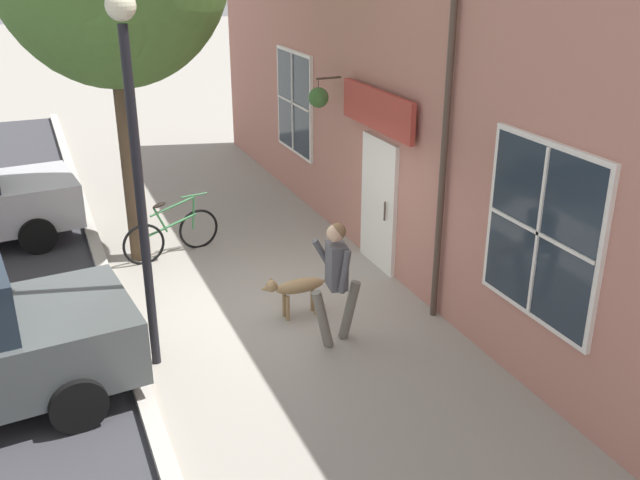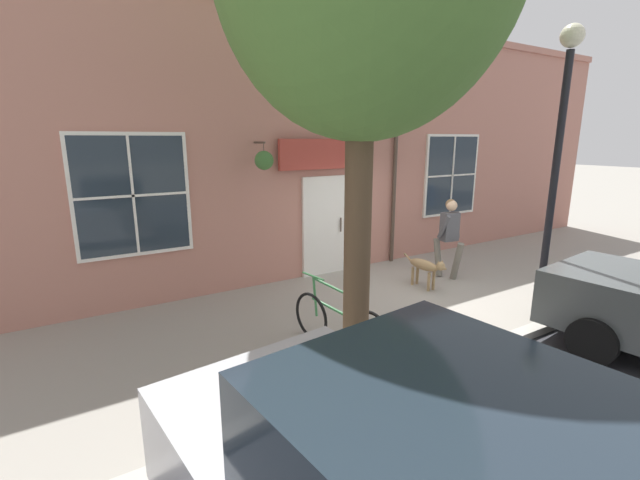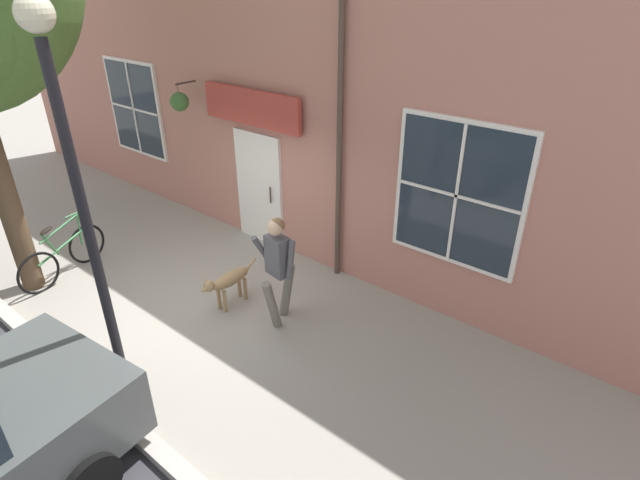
{
  "view_description": "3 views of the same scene",
  "coord_description": "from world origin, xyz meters",
  "px_view_note": "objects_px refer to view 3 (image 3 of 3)",
  "views": [
    {
      "loc": [
        2.78,
        8.81,
        4.8
      ],
      "look_at": [
        -0.61,
        0.7,
        1.18
      ],
      "focal_mm": 40.0,
      "sensor_mm": 36.0,
      "label": 1
    },
    {
      "loc": [
        5.33,
        -5.4,
        2.85
      ],
      "look_at": [
        -1.01,
        -1.47,
        1.08
      ],
      "focal_mm": 24.0,
      "sensor_mm": 36.0,
      "label": 2
    },
    {
      "loc": [
        3.69,
        5.59,
        4.54
      ],
      "look_at": [
        -0.7,
        2.01,
        1.49
      ],
      "focal_mm": 28.0,
      "sensor_mm": 36.0,
      "label": 3
    }
  ],
  "objects_px": {
    "dog_on_leash": "(228,281)",
    "street_lamp": "(73,168)",
    "leaning_bicycle": "(64,255)",
    "pedestrian_walking": "(278,262)"
  },
  "relations": [
    {
      "from": "dog_on_leash",
      "to": "street_lamp",
      "type": "bearing_deg",
      "value": 12.46
    },
    {
      "from": "pedestrian_walking",
      "to": "leaning_bicycle",
      "type": "bearing_deg",
      "value": -69.52
    },
    {
      "from": "leaning_bicycle",
      "to": "street_lamp",
      "type": "bearing_deg",
      "value": 74.58
    },
    {
      "from": "pedestrian_walking",
      "to": "dog_on_leash",
      "type": "bearing_deg",
      "value": -75.28
    },
    {
      "from": "leaning_bicycle",
      "to": "street_lamp",
      "type": "height_order",
      "value": "street_lamp"
    },
    {
      "from": "street_lamp",
      "to": "dog_on_leash",
      "type": "bearing_deg",
      "value": -167.54
    },
    {
      "from": "leaning_bicycle",
      "to": "street_lamp",
      "type": "distance_m",
      "value": 4.23
    },
    {
      "from": "street_lamp",
      "to": "leaning_bicycle",
      "type": "bearing_deg",
      "value": -105.42
    },
    {
      "from": "pedestrian_walking",
      "to": "street_lamp",
      "type": "relative_size",
      "value": 0.38
    },
    {
      "from": "dog_on_leash",
      "to": "pedestrian_walking",
      "type": "bearing_deg",
      "value": 104.72
    }
  ]
}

